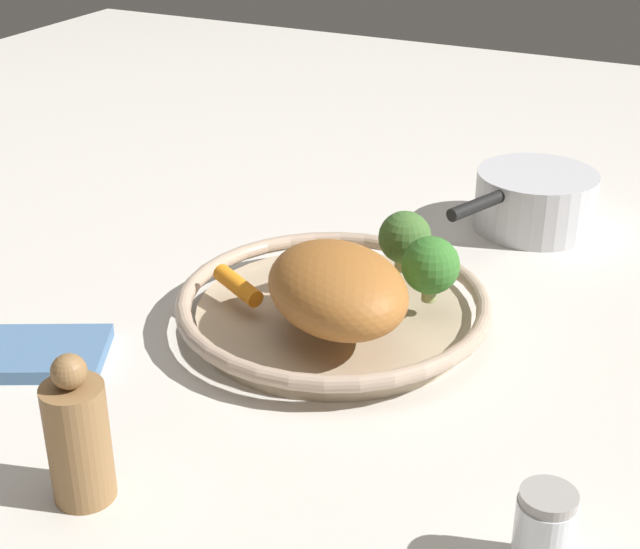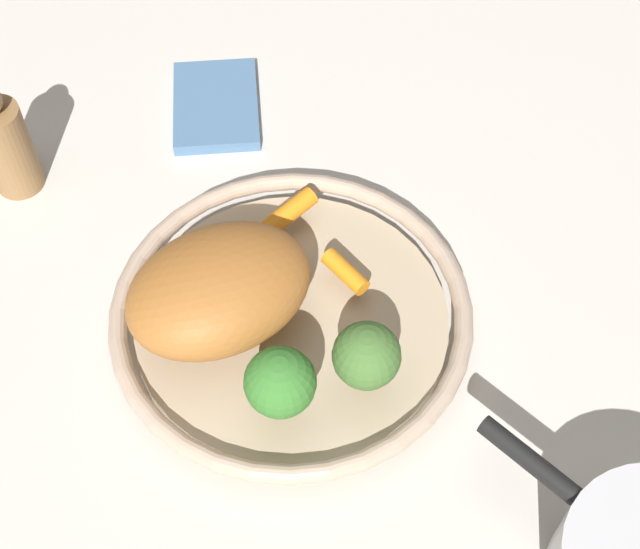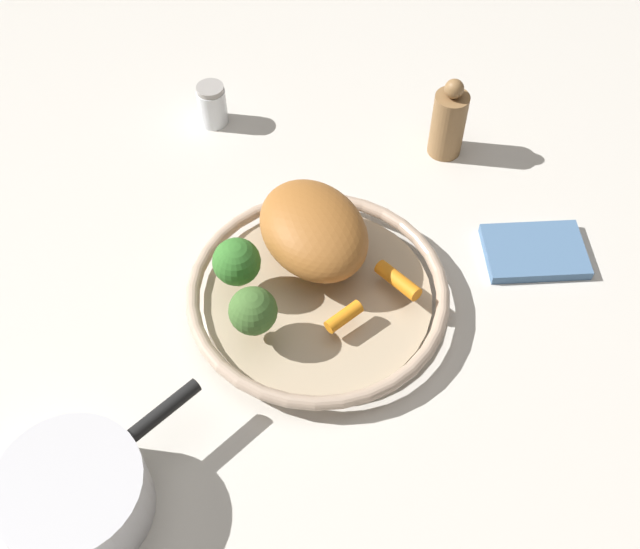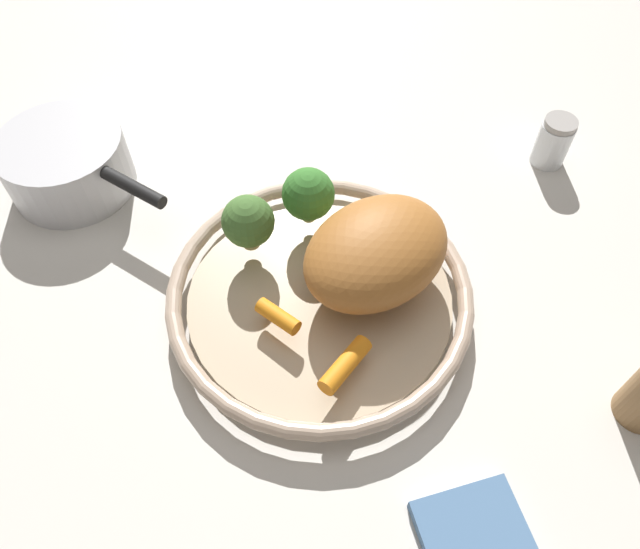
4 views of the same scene
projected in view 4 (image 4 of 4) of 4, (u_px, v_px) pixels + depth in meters
The scene contains 9 objects.
ground_plane at pixel (320, 306), 0.66m from camera, with size 2.51×2.51×0.00m, color beige.
serving_bowl at pixel (320, 297), 0.64m from camera, with size 0.33×0.33×0.04m.
roast_chicken_piece at pixel (376, 252), 0.61m from camera, with size 0.16×0.13×0.08m, color #A2622A.
baby_carrot_center at pixel (278, 316), 0.60m from camera, with size 0.02×0.02×0.05m, color orange.
baby_carrot_right at pixel (345, 365), 0.56m from camera, with size 0.02×0.02×0.06m, color orange.
broccoli_floret_small at pixel (248, 222), 0.63m from camera, with size 0.06×0.06×0.07m.
broccoli_floret_edge at pixel (308, 195), 0.65m from camera, with size 0.06×0.06×0.07m.
salt_shaker at pixel (553, 142), 0.76m from camera, with size 0.04×0.04×0.07m.
saucepan at pixel (68, 164), 0.73m from camera, with size 0.15×0.23×0.07m.
Camera 4 is at (-0.35, -0.07, 0.55)m, focal length 33.45 mm.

